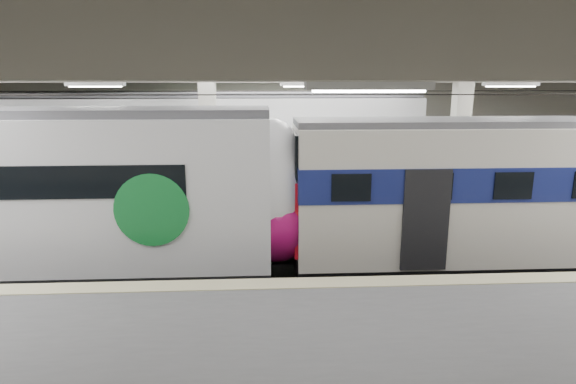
{
  "coord_description": "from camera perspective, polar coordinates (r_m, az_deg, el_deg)",
  "views": [
    {
      "loc": [
        -1.35,
        -12.12,
        4.99
      ],
      "look_at": [
        -0.63,
        1.0,
        2.0
      ],
      "focal_mm": 30.0,
      "sensor_mm": 36.0,
      "label": 1
    }
  ],
  "objects": [
    {
      "name": "modern_emu",
      "position": [
        13.32,
        -24.0,
        -0.57
      ],
      "size": [
        13.57,
        2.8,
        4.39
      ],
      "color": "white",
      "rests_on": "ground"
    },
    {
      "name": "older_rer",
      "position": [
        14.21,
        25.76,
        -0.02
      ],
      "size": [
        12.22,
        2.7,
        4.09
      ],
      "color": "beige",
      "rests_on": "ground"
    },
    {
      "name": "far_train",
      "position": [
        17.89,
        -8.69,
        4.36
      ],
      "size": [
        14.76,
        3.37,
        4.66
      ],
      "rotation": [
        0.0,
        0.0,
        0.03
      ],
      "color": "white",
      "rests_on": "ground"
    },
    {
      "name": "station_hall",
      "position": [
        10.61,
        4.24,
        3.32
      ],
      "size": [
        36.0,
        24.0,
        5.75
      ],
      "color": "black",
      "rests_on": "ground"
    }
  ]
}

